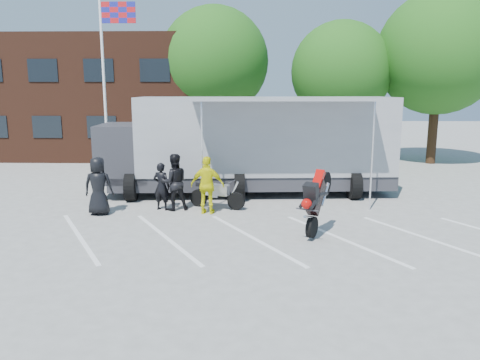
{
  "coord_description": "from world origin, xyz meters",
  "views": [
    {
      "loc": [
        0.16,
        -11.25,
        3.99
      ],
      "look_at": [
        -0.2,
        2.64,
        1.3
      ],
      "focal_mm": 35.0,
      "sensor_mm": 36.0,
      "label": 1
    }
  ],
  "objects_px": {
    "tree_left": "(214,61)",
    "spectator_hivis": "(207,185)",
    "flagpole": "(109,65)",
    "parked_motorcycle": "(217,208)",
    "spectator_leather_a": "(98,186)",
    "spectator_leather_b": "(162,186)",
    "stunt_bike_rider": "(320,233)",
    "spectator_leather_c": "(174,182)",
    "transporter_truck": "(252,193)",
    "tree_mid": "(341,72)",
    "tree_right": "(439,53)"
  },
  "relations": [
    {
      "from": "tree_right",
      "to": "flagpole",
      "type": "bearing_deg",
      "value": -164.52
    },
    {
      "from": "flagpole",
      "to": "transporter_truck",
      "type": "bearing_deg",
      "value": -27.65
    },
    {
      "from": "tree_right",
      "to": "spectator_leather_c",
      "type": "bearing_deg",
      "value": -139.83
    },
    {
      "from": "stunt_bike_rider",
      "to": "spectator_leather_a",
      "type": "relative_size",
      "value": 1.05
    },
    {
      "from": "tree_mid",
      "to": "spectator_leather_b",
      "type": "distance_m",
      "value": 14.13
    },
    {
      "from": "spectator_leather_c",
      "to": "spectator_hivis",
      "type": "bearing_deg",
      "value": 139.43
    },
    {
      "from": "tree_left",
      "to": "spectator_hivis",
      "type": "relative_size",
      "value": 4.57
    },
    {
      "from": "flagpole",
      "to": "spectator_leather_b",
      "type": "distance_m",
      "value": 8.08
    },
    {
      "from": "tree_right",
      "to": "spectator_leather_a",
      "type": "height_order",
      "value": "tree_right"
    },
    {
      "from": "spectator_leather_a",
      "to": "spectator_leather_c",
      "type": "height_order",
      "value": "spectator_leather_c"
    },
    {
      "from": "spectator_leather_b",
      "to": "stunt_bike_rider",
      "type": "bearing_deg",
      "value": 168.39
    },
    {
      "from": "transporter_truck",
      "to": "spectator_leather_b",
      "type": "xyz_separation_m",
      "value": [
        -3.03,
        -2.63,
        0.81
      ]
    },
    {
      "from": "spectator_hivis",
      "to": "parked_motorcycle",
      "type": "bearing_deg",
      "value": -100.78
    },
    {
      "from": "flagpole",
      "to": "tree_right",
      "type": "distance_m",
      "value": 16.88
    },
    {
      "from": "tree_mid",
      "to": "transporter_truck",
      "type": "xyz_separation_m",
      "value": [
        -4.84,
        -8.35,
        -4.94
      ]
    },
    {
      "from": "tree_mid",
      "to": "spectator_leather_a",
      "type": "xyz_separation_m",
      "value": [
        -9.78,
        -11.65,
        -4.0
      ]
    },
    {
      "from": "tree_mid",
      "to": "stunt_bike_rider",
      "type": "xyz_separation_m",
      "value": [
        -2.9,
        -13.53,
        -4.94
      ]
    },
    {
      "from": "stunt_bike_rider",
      "to": "spectator_leather_c",
      "type": "height_order",
      "value": "spectator_leather_c"
    },
    {
      "from": "tree_left",
      "to": "parked_motorcycle",
      "type": "relative_size",
      "value": 4.25
    },
    {
      "from": "tree_left",
      "to": "spectator_leather_a",
      "type": "relative_size",
      "value": 4.58
    },
    {
      "from": "spectator_leather_b",
      "to": "flagpole",
      "type": "bearing_deg",
      "value": -45.13
    },
    {
      "from": "tree_right",
      "to": "spectator_leather_a",
      "type": "relative_size",
      "value": 4.84
    },
    {
      "from": "spectator_leather_a",
      "to": "spectator_leather_b",
      "type": "relative_size",
      "value": 1.17
    },
    {
      "from": "spectator_leather_b",
      "to": "spectator_hivis",
      "type": "distance_m",
      "value": 1.66
    },
    {
      "from": "spectator_hivis",
      "to": "transporter_truck",
      "type": "bearing_deg",
      "value": -106.44
    },
    {
      "from": "tree_left",
      "to": "parked_motorcycle",
      "type": "bearing_deg",
      "value": -85.25
    },
    {
      "from": "tree_right",
      "to": "stunt_bike_rider",
      "type": "xyz_separation_m",
      "value": [
        -7.9,
        -13.03,
        -5.88
      ]
    },
    {
      "from": "stunt_bike_rider",
      "to": "parked_motorcycle",
      "type": "bearing_deg",
      "value": 166.29
    },
    {
      "from": "spectator_leather_c",
      "to": "spectator_leather_a",
      "type": "bearing_deg",
      "value": -3.74
    },
    {
      "from": "spectator_hivis",
      "to": "spectator_leather_c",
      "type": "bearing_deg",
      "value": -12.84
    },
    {
      "from": "transporter_truck",
      "to": "spectator_leather_b",
      "type": "relative_size",
      "value": 7.26
    },
    {
      "from": "spectator_hivis",
      "to": "stunt_bike_rider",
      "type": "bearing_deg",
      "value": 156.92
    },
    {
      "from": "tree_left",
      "to": "spectator_leather_a",
      "type": "distance_m",
      "value": 13.75
    },
    {
      "from": "tree_mid",
      "to": "parked_motorcycle",
      "type": "relative_size",
      "value": 3.78
    },
    {
      "from": "tree_mid",
      "to": "spectator_hivis",
      "type": "distance_m",
      "value": 13.66
    },
    {
      "from": "flagpole",
      "to": "tree_right",
      "type": "relative_size",
      "value": 0.88
    },
    {
      "from": "transporter_truck",
      "to": "spectator_leather_b",
      "type": "distance_m",
      "value": 4.09
    },
    {
      "from": "tree_mid",
      "to": "parked_motorcycle",
      "type": "bearing_deg",
      "value": -119.33
    },
    {
      "from": "flagpole",
      "to": "spectator_leather_b",
      "type": "xyz_separation_m",
      "value": [
        3.37,
        -5.99,
        -4.25
      ]
    },
    {
      "from": "tree_mid",
      "to": "transporter_truck",
      "type": "distance_m",
      "value": 10.85
    },
    {
      "from": "spectator_leather_a",
      "to": "stunt_bike_rider",
      "type": "bearing_deg",
      "value": 162.95
    },
    {
      "from": "tree_left",
      "to": "spectator_leather_c",
      "type": "xyz_separation_m",
      "value": [
        -0.44,
        -12.0,
        -4.61
      ]
    },
    {
      "from": "tree_right",
      "to": "spectator_leather_b",
      "type": "relative_size",
      "value": 5.66
    },
    {
      "from": "spectator_leather_c",
      "to": "parked_motorcycle",
      "type": "bearing_deg",
      "value": 171.84
    },
    {
      "from": "stunt_bike_rider",
      "to": "spectator_leather_b",
      "type": "relative_size",
      "value": 1.22
    },
    {
      "from": "spectator_leather_b",
      "to": "transporter_truck",
      "type": "bearing_deg",
      "value": -123.56
    },
    {
      "from": "flagpole",
      "to": "parked_motorcycle",
      "type": "distance_m",
      "value": 9.25
    },
    {
      "from": "tree_mid",
      "to": "tree_right",
      "type": "bearing_deg",
      "value": -5.71
    },
    {
      "from": "tree_mid",
      "to": "spectator_hivis",
      "type": "bearing_deg",
      "value": -118.74
    },
    {
      "from": "transporter_truck",
      "to": "parked_motorcycle",
      "type": "xyz_separation_m",
      "value": [
        -1.18,
        -2.37,
        0.0
      ]
    }
  ]
}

